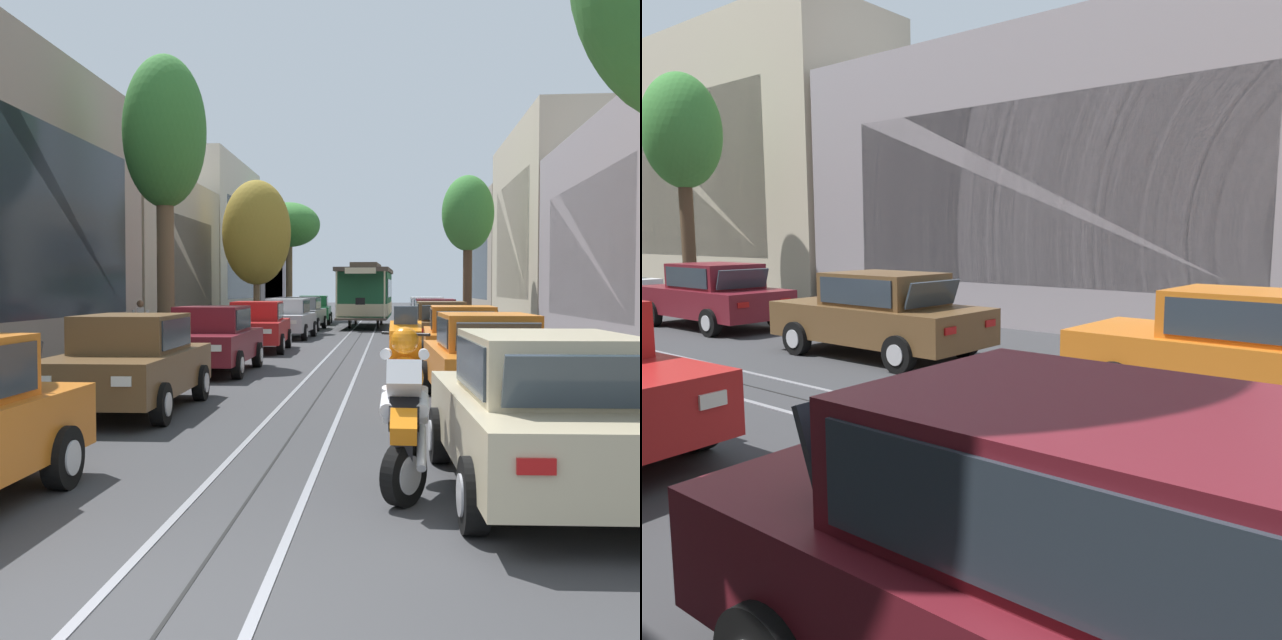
{
  "view_description": "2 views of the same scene",
  "coord_description": "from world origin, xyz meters",
  "views": [
    {
      "loc": [
        1.37,
        -4.44,
        2.02
      ],
      "look_at": [
        -0.77,
        18.96,
        1.07
      ],
      "focal_mm": 44.8,
      "sensor_mm": 36.0,
      "label": 1
    },
    {
      "loc": [
        -5.34,
        13.24,
        2.27
      ],
      "look_at": [
        2.46,
        19.29,
        0.93
      ],
      "focal_mm": 35.12,
      "sensor_mm": 36.0,
      "label": 2
    }
  ],
  "objects": [
    {
      "name": "building_facade_right",
      "position": [
        9.86,
        27.35,
        4.7
      ],
      "size": [
        5.62,
        61.66,
        10.95
      ],
      "color": "tan",
      "rests_on": "ground"
    },
    {
      "name": "parked_car_maroon_mid_left",
      "position": [
        -2.93,
        14.23,
        0.8
      ],
      "size": [
        2.01,
        4.37,
        1.58
      ],
      "color": "maroon",
      "rests_on": "ground"
    },
    {
      "name": "ground_plane",
      "position": [
        0.0,
        24.78,
        0.0
      ],
      "size": [
        160.0,
        160.0,
        0.0
      ],
      "primitive_type": "plane",
      "color": "#38383A"
    },
    {
      "name": "parked_car_orange_mid_right",
      "position": [
        3.05,
        15.17,
        0.8
      ],
      "size": [
        2.08,
        4.4,
        1.58
      ],
      "color": "orange",
      "rests_on": "ground"
    },
    {
      "name": "street_tree_kerb_right_second",
      "position": [
        4.68,
        31.54,
        5.21
      ],
      "size": [
        2.31,
        2.24,
        7.01
      ],
      "color": "#4C3826",
      "rests_on": "ground"
    },
    {
      "name": "parked_car_maroon_fifth_right",
      "position": [
        3.05,
        27.5,
        0.8
      ],
      "size": [
        2.01,
        4.36,
        1.58
      ],
      "color": "maroon",
      "rests_on": "ground"
    },
    {
      "name": "parked_car_brown_fourth_right",
      "position": [
        2.92,
        21.58,
        0.8
      ],
      "size": [
        2.01,
        4.36,
        1.58
      ],
      "color": "brown",
      "rests_on": "ground"
    }
  ]
}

